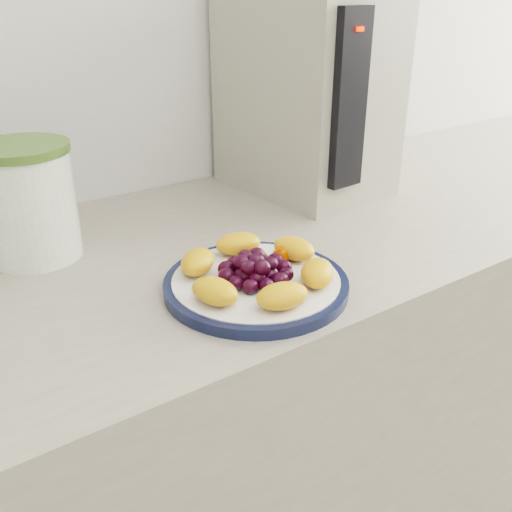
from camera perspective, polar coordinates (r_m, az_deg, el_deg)
counter at (r=1.20m, az=-0.18°, el=-17.80°), size 3.50×0.60×0.90m
cabinet_face at (r=1.22m, az=-0.17°, el=-18.82°), size 3.48×0.58×0.84m
plate_rim at (r=0.76m, az=0.00°, el=-2.87°), size 0.25×0.25×0.01m
plate_face at (r=0.76m, az=0.00°, el=-2.80°), size 0.22×0.22×0.02m
canister at (r=0.89m, az=-21.71°, el=4.66°), size 0.17×0.17×0.16m
canister_lid at (r=0.87m, az=-22.63°, el=9.91°), size 0.18×0.18×0.01m
appliance_body at (r=1.12m, az=5.02°, el=16.38°), size 0.24×0.32×0.39m
appliance_panel at (r=0.97m, az=9.25°, el=15.04°), size 0.07×0.03×0.29m
appliance_led at (r=0.95m, az=10.32°, el=21.44°), size 0.01×0.01×0.01m
fruit_plate at (r=0.76m, az=0.21°, el=-1.14°), size 0.21×0.21×0.04m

